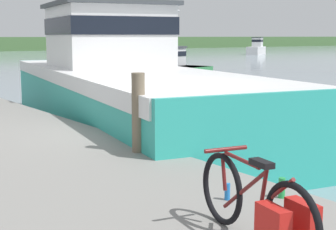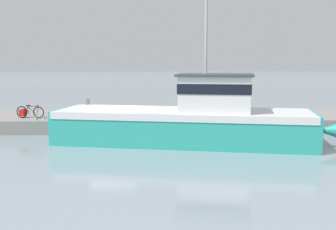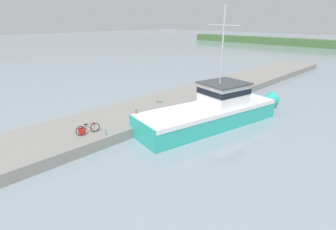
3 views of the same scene
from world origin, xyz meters
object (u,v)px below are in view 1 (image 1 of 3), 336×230
(water_bottle_by_bike, at_px, (227,192))
(bicycle_touring, at_px, (264,210))
(mooring_post, at_px, (138,113))
(water_bottle_on_curb, at_px, (282,188))
(boat_blue_far, at_px, (170,65))
(boat_orange_near, at_px, (257,48))
(fishing_boat_main, at_px, (119,82))

(water_bottle_by_bike, bearing_deg, bicycle_touring, -119.09)
(bicycle_touring, xyz_separation_m, mooring_post, (1.12, 3.73, 0.26))
(mooring_post, relative_size, water_bottle_on_curb, 5.37)
(water_bottle_on_curb, bearing_deg, mooring_post, 91.48)
(boat_blue_far, bearing_deg, mooring_post, -143.84)
(mooring_post, xyz_separation_m, water_bottle_by_bike, (-0.47, -2.56, -0.52))
(boat_orange_near, height_order, water_bottle_on_curb, boat_orange_near)
(fishing_boat_main, bearing_deg, boat_orange_near, 52.50)
(boat_orange_near, relative_size, water_bottle_on_curb, 24.73)
(water_bottle_on_curb, bearing_deg, boat_orange_near, 45.26)
(fishing_boat_main, height_order, boat_orange_near, fishing_boat_main)
(mooring_post, distance_m, water_bottle_on_curb, 2.90)
(boat_orange_near, height_order, boat_blue_far, boat_blue_far)
(mooring_post, bearing_deg, bicycle_touring, -106.64)
(boat_blue_far, distance_m, water_bottle_on_curb, 27.11)
(fishing_boat_main, relative_size, water_bottle_on_curb, 67.17)
(bicycle_touring, xyz_separation_m, water_bottle_by_bike, (0.65, 1.17, -0.25))
(fishing_boat_main, relative_size, boat_blue_far, 2.80)
(mooring_post, distance_m, water_bottle_by_bike, 2.66)
(bicycle_touring, relative_size, water_bottle_by_bike, 9.28)
(boat_orange_near, height_order, mooring_post, boat_orange_near)
(boat_blue_far, height_order, water_bottle_by_bike, boat_blue_far)
(boat_blue_far, distance_m, mooring_post, 24.82)
(fishing_boat_main, distance_m, boat_orange_near, 59.52)
(boat_orange_near, distance_m, mooring_post, 65.76)
(fishing_boat_main, distance_m, bicycle_touring, 10.50)
(fishing_boat_main, bearing_deg, mooring_post, -106.15)
(water_bottle_on_curb, bearing_deg, fishing_boat_main, 71.25)
(fishing_boat_main, xyz_separation_m, mooring_post, (-3.05, -5.90, 0.12))
(water_bottle_by_bike, bearing_deg, boat_blue_far, 55.77)
(fishing_boat_main, height_order, mooring_post, fishing_boat_main)
(bicycle_touring, bearing_deg, water_bottle_by_bike, 71.60)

